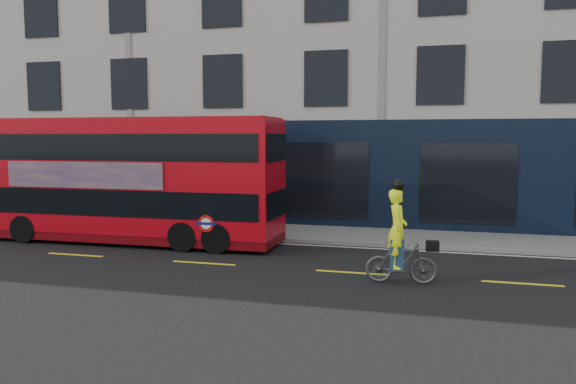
% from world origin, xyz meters
% --- Properties ---
extents(ground, '(120.00, 120.00, 0.00)m').
position_xyz_m(ground, '(0.00, 0.00, 0.00)').
color(ground, black).
rests_on(ground, ground).
extents(pavement, '(60.00, 3.00, 0.12)m').
position_xyz_m(pavement, '(0.00, 6.50, 0.06)').
color(pavement, gray).
rests_on(pavement, ground).
extents(kerb, '(60.00, 0.12, 0.13)m').
position_xyz_m(kerb, '(0.00, 5.00, 0.07)').
color(kerb, gray).
rests_on(kerb, ground).
extents(building_terrace, '(50.00, 10.07, 15.00)m').
position_xyz_m(building_terrace, '(0.00, 12.94, 7.49)').
color(building_terrace, '#AEACA4').
rests_on(building_terrace, ground).
extents(road_edge_line, '(58.00, 0.10, 0.01)m').
position_xyz_m(road_edge_line, '(0.00, 4.70, 0.00)').
color(road_edge_line, silver).
rests_on(road_edge_line, ground).
extents(lane_dashes, '(58.00, 0.12, 0.01)m').
position_xyz_m(lane_dashes, '(0.00, 1.50, 0.00)').
color(lane_dashes, yellow).
rests_on(lane_dashes, ground).
extents(bus, '(9.94, 2.41, 3.99)m').
position_xyz_m(bus, '(-7.52, 3.74, 2.04)').
color(bus, '#B70712').
rests_on(bus, ground).
extents(cyclist, '(1.69, 0.71, 2.43)m').
position_xyz_m(cyclist, '(1.24, 0.78, 0.84)').
color(cyclist, '#484B4D').
rests_on(cyclist, ground).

